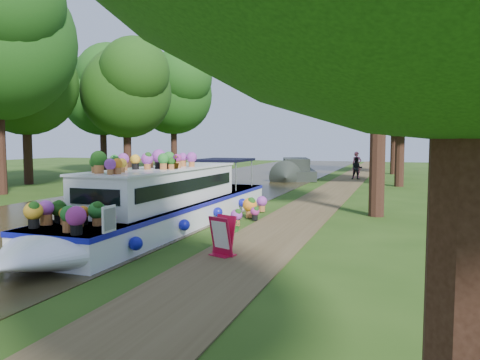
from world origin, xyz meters
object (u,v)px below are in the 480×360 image
Objects in this scene: plant_boat at (165,201)px; pedestrian_dark at (357,168)px; sandwich_board at (222,238)px; pedestrian_pink at (357,165)px; second_boat at (296,171)px.

plant_boat is 8.74× the size of pedestrian_dark.
sandwich_board is 25.23m from pedestrian_pink.
second_boat is 5.17× the size of pedestrian_dark.
sandwich_board is 0.49× the size of pedestrian_pink.
second_boat is 8.65× the size of sandwich_board.
plant_boat is 1.69× the size of second_boat.
plant_boat is at bearing -108.76° from pedestrian_dark.
second_boat is 23.08m from sandwich_board.
pedestrian_pink is (3.76, 22.45, 0.13)m from plant_boat.
pedestrian_dark reaches higher than second_boat.
pedestrian_dark is (0.16, -1.70, -0.18)m from pedestrian_pink.
second_boat is at bearing 119.73° from sandwich_board.
plant_boat is 22.77m from pedestrian_pink.
second_boat is 4.67m from pedestrian_pink.
pedestrian_dark is at bearing 109.41° from sandwich_board.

